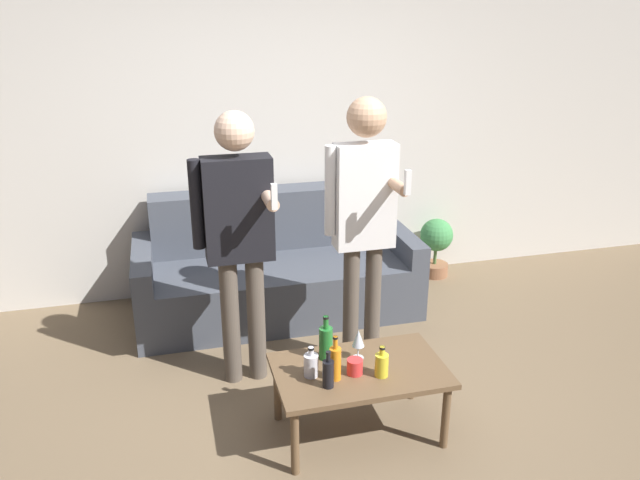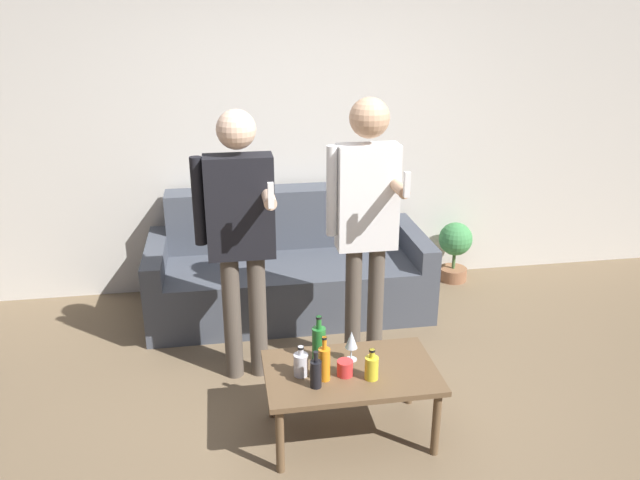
# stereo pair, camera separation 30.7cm
# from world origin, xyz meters

# --- Properties ---
(ground_plane) EXTENTS (16.00, 16.00, 0.00)m
(ground_plane) POSITION_xyz_m (0.00, 0.00, 0.00)
(ground_plane) COLOR #756047
(wall_back) EXTENTS (8.00, 0.06, 2.70)m
(wall_back) POSITION_xyz_m (0.00, 2.18, 1.35)
(wall_back) COLOR silver
(wall_back) RESTS_ON ground_plane
(couch) EXTENTS (2.10, 0.91, 0.89)m
(couch) POSITION_xyz_m (-0.06, 1.71, 0.31)
(couch) COLOR #474C56
(couch) RESTS_ON ground_plane
(coffee_table) EXTENTS (0.92, 0.56, 0.41)m
(coffee_table) POSITION_xyz_m (0.09, 0.07, 0.36)
(coffee_table) COLOR brown
(coffee_table) RESTS_ON ground_plane
(bottle_orange) EXTENTS (0.07, 0.07, 0.26)m
(bottle_orange) POSITION_xyz_m (-0.06, 0.22, 0.51)
(bottle_orange) COLOR #23752D
(bottle_orange) RESTS_ON coffee_table
(bottle_green) EXTENTS (0.08, 0.08, 0.17)m
(bottle_green) POSITION_xyz_m (-0.18, 0.07, 0.48)
(bottle_green) COLOR silver
(bottle_green) RESTS_ON coffee_table
(bottle_dark) EXTENTS (0.06, 0.06, 0.20)m
(bottle_dark) POSITION_xyz_m (-0.12, -0.05, 0.49)
(bottle_dark) COLOR black
(bottle_dark) RESTS_ON coffee_table
(bottle_yellow) EXTENTS (0.07, 0.07, 0.17)m
(bottle_yellow) POSITION_xyz_m (0.18, -0.02, 0.48)
(bottle_yellow) COLOR yellow
(bottle_yellow) RESTS_ON coffee_table
(bottle_red) EXTENTS (0.06, 0.06, 0.25)m
(bottle_red) POSITION_xyz_m (-0.06, 0.01, 0.51)
(bottle_red) COLOR orange
(bottle_red) RESTS_ON coffee_table
(wine_glass_near) EXTENTS (0.07, 0.07, 0.17)m
(wine_glass_near) POSITION_xyz_m (0.11, 0.17, 0.53)
(wine_glass_near) COLOR silver
(wine_glass_near) RESTS_ON coffee_table
(cup_on_table) EXTENTS (0.08, 0.08, 0.08)m
(cup_on_table) POSITION_xyz_m (0.05, 0.03, 0.45)
(cup_on_table) COLOR red
(cup_on_table) RESTS_ON coffee_table
(person_standing_left) EXTENTS (0.47, 0.43, 1.70)m
(person_standing_left) POSITION_xyz_m (-0.44, 0.78, 1.01)
(person_standing_left) COLOR brown
(person_standing_left) RESTS_ON ground_plane
(person_standing_right) EXTENTS (0.43, 0.43, 1.75)m
(person_standing_right) POSITION_xyz_m (0.31, 0.72, 1.07)
(person_standing_right) COLOR brown
(person_standing_right) RESTS_ON ground_plane
(potted_plant) EXTENTS (0.28, 0.28, 0.52)m
(potted_plant) POSITION_xyz_m (1.40, 1.96, 0.31)
(potted_plant) COLOR #936042
(potted_plant) RESTS_ON ground_plane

